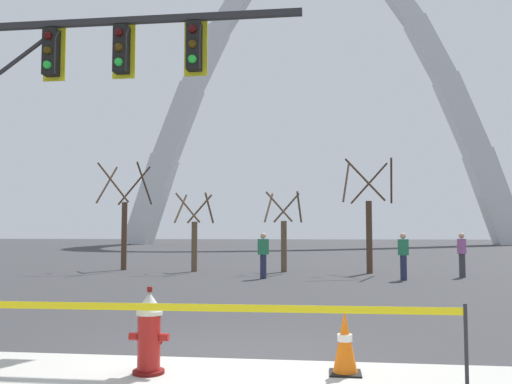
# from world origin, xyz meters

# --- Properties ---
(ground_plane) EXTENTS (240.00, 240.00, 0.00)m
(ground_plane) POSITION_xyz_m (0.00, 0.00, 0.00)
(ground_plane) COLOR #333335
(fire_hydrant) EXTENTS (0.46, 0.48, 0.99)m
(fire_hydrant) POSITION_xyz_m (-0.70, -0.84, 0.47)
(fire_hydrant) COLOR #5E0F0D
(fire_hydrant) RESTS_ON ground
(caution_tape_barrier) EXTENTS (5.77, 0.15, 0.87)m
(caution_tape_barrier) POSITION_xyz_m (-0.12, -1.08, 0.61)
(caution_tape_barrier) COLOR #232326
(caution_tape_barrier) RESTS_ON ground
(traffic_cone_mid_sidewalk) EXTENTS (0.36, 0.36, 0.73)m
(traffic_cone_mid_sidewalk) POSITION_xyz_m (1.52, -0.59, 0.36)
(traffic_cone_mid_sidewalk) COLOR black
(traffic_cone_mid_sidewalk) RESTS_ON ground
(traffic_signal_gantry) EXTENTS (7.82, 0.44, 6.00)m
(traffic_signal_gantry) POSITION_xyz_m (-4.30, 2.73, 4.40)
(traffic_signal_gantry) COLOR #232326
(traffic_signal_gantry) RESTS_ON ground
(monument_arch) EXTENTS (52.26, 3.29, 42.87)m
(monument_arch) POSITION_xyz_m (-0.00, 67.09, 18.74)
(monument_arch) COLOR silver
(monument_arch) RESTS_ON ground
(tree_far_left) EXTENTS (2.10, 2.11, 4.57)m
(tree_far_left) POSITION_xyz_m (-7.34, 15.99, 2.03)
(tree_far_left) COLOR #473323
(tree_far_left) RESTS_ON ground
(tree_left_mid) EXTENTS (1.50, 1.51, 3.23)m
(tree_left_mid) POSITION_xyz_m (-4.09, 15.37, 1.43)
(tree_left_mid) COLOR brown
(tree_left_mid) RESTS_ON ground
(tree_center_left) EXTENTS (1.52, 1.53, 3.27)m
(tree_center_left) POSITION_xyz_m (-0.42, 15.65, 1.45)
(tree_center_left) COLOR brown
(tree_center_left) RESTS_ON ground
(tree_center_right) EXTENTS (2.06, 2.07, 4.48)m
(tree_center_right) POSITION_xyz_m (2.99, 15.29, 1.99)
(tree_center_right) COLOR #473323
(tree_center_right) RESTS_ON ground
(pedestrian_walking_left) EXTENTS (0.35, 0.22, 1.59)m
(pedestrian_walking_left) POSITION_xyz_m (3.89, 12.23, 0.82)
(pedestrian_walking_left) COLOR #232847
(pedestrian_walking_left) RESTS_ON ground
(pedestrian_standing_center) EXTENTS (0.36, 0.39, 1.59)m
(pedestrian_standing_center) POSITION_xyz_m (6.16, 13.76, 0.82)
(pedestrian_standing_center) COLOR #38383D
(pedestrian_standing_center) RESTS_ON ground
(pedestrian_walking_right) EXTENTS (0.39, 0.37, 1.59)m
(pedestrian_walking_right) POSITION_xyz_m (-0.88, 12.26, 0.82)
(pedestrian_walking_right) COLOR #232847
(pedestrian_walking_right) RESTS_ON ground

